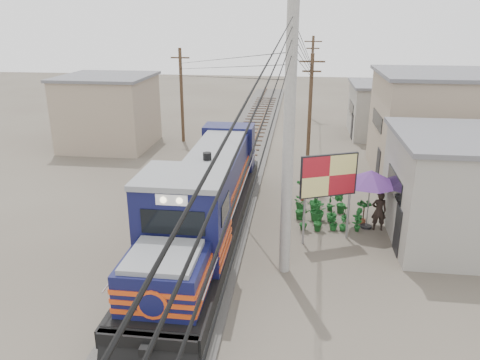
# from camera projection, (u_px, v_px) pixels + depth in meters

# --- Properties ---
(ground) EXTENTS (120.00, 120.00, 0.00)m
(ground) POSITION_uv_depth(u_px,v_px,m) (197.00, 258.00, 18.83)
(ground) COLOR #473F35
(ground) RESTS_ON ground
(ballast) EXTENTS (3.60, 70.00, 0.16)m
(ballast) POSITION_uv_depth(u_px,v_px,m) (233.00, 176.00, 28.16)
(ballast) COLOR #595651
(ballast) RESTS_ON ground
(track) EXTENTS (1.15, 70.00, 0.12)m
(track) POSITION_uv_depth(u_px,v_px,m) (233.00, 173.00, 28.10)
(track) COLOR #51331E
(track) RESTS_ON ground
(locomotive) EXTENTS (3.02, 16.43, 4.07)m
(locomotive) POSITION_uv_depth(u_px,v_px,m) (205.00, 200.00, 19.98)
(locomotive) COLOR black
(locomotive) RESTS_ON ground
(utility_pole_main) EXTENTS (0.40, 0.40, 10.00)m
(utility_pole_main) POSITION_uv_depth(u_px,v_px,m) (288.00, 144.00, 16.28)
(utility_pole_main) COLOR #9E9B93
(utility_pole_main) RESTS_ON ground
(wooden_pole_mid) EXTENTS (1.60, 0.24, 7.00)m
(wooden_pole_mid) POSITION_uv_depth(u_px,v_px,m) (310.00, 106.00, 30.16)
(wooden_pole_mid) COLOR #4C3826
(wooden_pole_mid) RESTS_ON ground
(wooden_pole_far) EXTENTS (1.60, 0.24, 7.50)m
(wooden_pole_far) POSITION_uv_depth(u_px,v_px,m) (311.00, 76.00, 43.14)
(wooden_pole_far) COLOR #4C3826
(wooden_pole_far) RESTS_ON ground
(wooden_pole_left) EXTENTS (1.60, 0.24, 7.00)m
(wooden_pole_left) POSITION_uv_depth(u_px,v_px,m) (182.00, 94.00, 35.04)
(wooden_pole_left) COLOR #4C3826
(wooden_pole_left) RESTS_ON ground
(power_lines) EXTENTS (9.65, 19.00, 3.30)m
(power_lines) POSITION_uv_depth(u_px,v_px,m) (225.00, 49.00, 24.28)
(power_lines) COLOR black
(power_lines) RESTS_ON ground
(shophouse_mid) EXTENTS (8.40, 7.35, 6.20)m
(shophouse_mid) POSITION_uv_depth(u_px,v_px,m) (447.00, 125.00, 27.52)
(shophouse_mid) COLOR gray
(shophouse_mid) RESTS_ON ground
(shophouse_back) EXTENTS (6.30, 6.30, 4.20)m
(shophouse_back) POSITION_uv_depth(u_px,v_px,m) (390.00, 110.00, 37.39)
(shophouse_back) COLOR gray
(shophouse_back) RESTS_ON ground
(shophouse_left) EXTENTS (6.30, 6.30, 5.20)m
(shophouse_left) POSITION_uv_depth(u_px,v_px,m) (109.00, 111.00, 34.13)
(shophouse_left) COLOR gray
(shophouse_left) RESTS_ON ground
(billboard) EXTENTS (2.37, 1.11, 3.90)m
(billboard) POSITION_uv_depth(u_px,v_px,m) (329.00, 178.00, 19.33)
(billboard) COLOR #99999E
(billboard) RESTS_ON ground
(market_umbrella) EXTENTS (2.91, 2.91, 2.78)m
(market_umbrella) POSITION_uv_depth(u_px,v_px,m) (371.00, 177.00, 20.71)
(market_umbrella) COLOR black
(market_umbrella) RESTS_ON ground
(vendor) EXTENTS (0.69, 0.46, 1.85)m
(vendor) POSITION_uv_depth(u_px,v_px,m) (379.00, 211.00, 21.01)
(vendor) COLOR black
(vendor) RESTS_ON ground
(plant_nursery) EXTENTS (3.34, 3.13, 1.10)m
(plant_nursery) POSITION_uv_depth(u_px,v_px,m) (322.00, 210.00, 22.21)
(plant_nursery) COLOR #17521D
(plant_nursery) RESTS_ON ground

